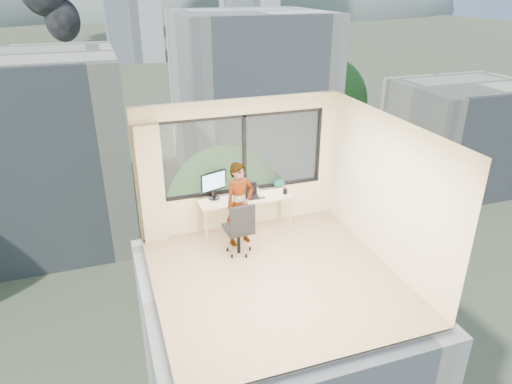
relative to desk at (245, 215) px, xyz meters
name	(u,v)px	position (x,y,z in m)	size (l,w,h in m)	color
floor	(275,277)	(0.00, -1.66, -0.38)	(4.00, 4.00, 0.01)	#DCB78F
ceiling	(278,129)	(0.00, -1.66, 2.23)	(4.00, 4.00, 0.01)	white
wall_front	(336,279)	(0.00, -3.66, 0.93)	(4.00, 0.01, 2.60)	#F1EABA
wall_left	(148,228)	(-2.00, -1.66, 0.93)	(0.01, 4.00, 2.60)	#F1EABA
wall_right	(386,191)	(2.00, -1.66, 0.93)	(0.01, 4.00, 2.60)	#F1EABA
window_wall	(242,154)	(0.05, 0.34, 1.15)	(3.30, 0.16, 1.55)	black
curtain	(152,186)	(-1.72, 0.22, 0.77)	(0.45, 0.14, 2.30)	beige
desk	(245,215)	(0.00, 0.00, 0.00)	(1.80, 0.60, 0.75)	tan
chair	(238,227)	(-0.35, -0.72, 0.16)	(0.55, 0.55, 1.07)	black
person	(240,204)	(-0.21, -0.35, 0.43)	(0.59, 0.38, 1.61)	#2D2D33
monitor	(214,185)	(-0.58, 0.15, 0.66)	(0.56, 0.12, 0.56)	black
game_console	(250,189)	(0.19, 0.26, 0.41)	(0.27, 0.23, 0.07)	white
laptop	(249,192)	(0.08, -0.03, 0.49)	(0.36, 0.38, 0.23)	black
cellphone	(262,198)	(0.31, -0.13, 0.38)	(0.11, 0.05, 0.01)	black
pen_cup	(285,191)	(0.80, -0.08, 0.43)	(0.09, 0.09, 0.11)	black
handbag	(279,183)	(0.80, 0.24, 0.47)	(0.24, 0.12, 0.18)	#0B4440
exterior_ground	(104,61)	(0.00, 118.34, -14.38)	(400.00, 400.00, 0.04)	#515B3D
near_bldg_a	(13,154)	(-9.00, 28.34, -7.38)	(16.00, 12.00, 14.00)	beige
near_bldg_b	(250,96)	(12.00, 36.34, -6.38)	(14.00, 13.00, 16.00)	white
near_bldg_c	(461,136)	(30.00, 26.34, -9.38)	(12.00, 10.00, 10.00)	beige
far_tower_c	(249,1)	(45.00, 138.34, -1.38)	(15.00, 15.00, 26.00)	silver
hill_b	(244,10)	(100.00, 318.34, -14.38)	(300.00, 220.00, 96.00)	slate
tree_b	(228,232)	(4.00, 16.34, -9.88)	(7.60, 7.60, 9.00)	#1B511D
tree_c	(329,112)	(22.00, 38.34, -9.38)	(8.40, 8.40, 10.00)	#1B511D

